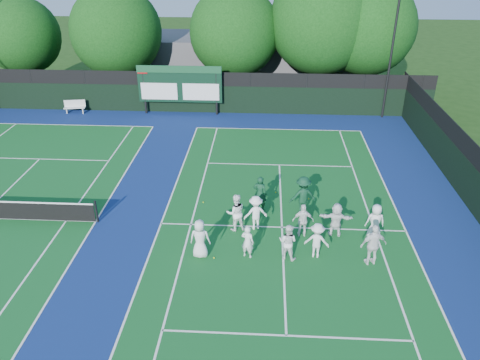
{
  "coord_description": "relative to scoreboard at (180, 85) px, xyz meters",
  "views": [
    {
      "loc": [
        -0.89,
        -16.63,
        11.69
      ],
      "look_at": [
        -2.0,
        3.0,
        1.3
      ],
      "focal_mm": 35.0,
      "sensor_mm": 36.0,
      "label": 1
    }
  ],
  "objects": [
    {
      "name": "tennis_ball_0",
      "position": [
        4.21,
        -17.01,
        -2.16
      ],
      "size": [
        0.07,
        0.07,
        0.07
      ],
      "primitive_type": "sphere",
      "color": "#B3CD18",
      "rests_on": "ground"
    },
    {
      "name": "tree_d",
      "position": [
        10.25,
        3.99,
        3.54
      ],
      "size": [
        7.72,
        7.72,
        9.79
      ],
      "color": "#32180E",
      "rests_on": "ground"
    },
    {
      "name": "tennis_ball_1",
      "position": [
        8.4,
        -11.99,
        -2.16
      ],
      "size": [
        0.07,
        0.07,
        0.07
      ],
      "primitive_type": "sphere",
      "color": "#B3CD18",
      "rests_on": "ground"
    },
    {
      "name": "coach_right",
      "position": [
        7.96,
        -13.32,
        -1.23
      ],
      "size": [
        1.37,
        0.99,
        1.91
      ],
      "primitive_type": "imported",
      "rotation": [
        0.0,
        0.0,
        3.38
      ],
      "color": "#0F3721",
      "rests_on": "ground"
    },
    {
      "name": "tree_e",
      "position": [
        13.68,
        3.99,
        3.19
      ],
      "size": [
        6.98,
        6.98,
        9.06
      ],
      "color": "#32180E",
      "rests_on": "ground"
    },
    {
      "name": "player_front_3",
      "position": [
        8.34,
        -16.61,
        -1.42
      ],
      "size": [
        1.09,
        0.75,
        1.55
      ],
      "primitive_type": "imported",
      "rotation": [
        0.0,
        0.0,
        2.95
      ],
      "color": "silver",
      "rests_on": "ground"
    },
    {
      "name": "player_back_3",
      "position": [
        9.3,
        -15.02,
        -1.41
      ],
      "size": [
        1.49,
        0.59,
        1.56
      ],
      "primitive_type": "imported",
      "rotation": [
        0.0,
        0.0,
        3.05
      ],
      "color": "white",
      "rests_on": "ground"
    },
    {
      "name": "tennis_ball_3",
      "position": [
        3.21,
        -12.63,
        -2.16
      ],
      "size": [
        0.07,
        0.07,
        0.07
      ],
      "primitive_type": "sphere",
      "color": "#B3CD18",
      "rests_on": "ground"
    },
    {
      "name": "light_pole_right",
      "position": [
        14.51,
        0.11,
        4.11
      ],
      "size": [
        1.2,
        0.3,
        10.12
      ],
      "color": "black",
      "rests_on": "ground"
    },
    {
      "name": "player_back_2",
      "position": [
        7.87,
        -15.17,
        -1.41
      ],
      "size": [
        0.92,
        0.4,
        1.56
      ],
      "primitive_type": "imported",
      "rotation": [
        0.0,
        0.0,
        3.16
      ],
      "color": "white",
      "rests_on": "ground"
    },
    {
      "name": "player_back_1",
      "position": [
        5.82,
        -14.7,
        -1.38
      ],
      "size": [
        1.17,
        0.86,
        1.62
      ],
      "primitive_type": "imported",
      "rotation": [
        0.0,
        0.0,
        3.42
      ],
      "color": "white",
      "rests_on": "ground"
    },
    {
      "name": "back_fence",
      "position": [
        1.01,
        0.41,
        -0.83
      ],
      "size": [
        34.0,
        0.08,
        3.0
      ],
      "color": "black",
      "rests_on": "ground"
    },
    {
      "name": "near_court",
      "position": [
        7.01,
        -14.59,
        -2.18
      ],
      "size": [
        11.05,
        23.85,
        0.01
      ],
      "color": "#11531F",
      "rests_on": "ground"
    },
    {
      "name": "player_front_0",
      "position": [
        3.65,
        -16.86,
        -1.34
      ],
      "size": [
        0.84,
        0.56,
        1.69
      ],
      "primitive_type": "imported",
      "rotation": [
        0.0,
        0.0,
        3.12
      ],
      "color": "silver",
      "rests_on": "ground"
    },
    {
      "name": "tree_b",
      "position": [
        -5.22,
        3.99,
        2.7
      ],
      "size": [
        6.9,
        6.9,
        8.52
      ],
      "color": "#32180E",
      "rests_on": "ground"
    },
    {
      "name": "tennis_ball_4",
      "position": [
        6.76,
        -11.43,
        -2.16
      ],
      "size": [
        0.07,
        0.07,
        0.07
      ],
      "primitive_type": "sphere",
      "color": "#B3CD18",
      "rests_on": "ground"
    },
    {
      "name": "scoreboard",
      "position": [
        0.0,
        0.0,
        0.0
      ],
      "size": [
        6.0,
        0.21,
        3.55
      ],
      "color": "black",
      "rests_on": "ground"
    },
    {
      "name": "clubhouse",
      "position": [
        5.01,
        8.41,
        -0.19
      ],
      "size": [
        18.0,
        6.0,
        4.0
      ],
      "primitive_type": "cube",
      "color": "#515155",
      "rests_on": "ground"
    },
    {
      "name": "player_front_1",
      "position": [
        5.55,
        -16.8,
        -1.46
      ],
      "size": [
        0.62,
        0.52,
        1.46
      ],
      "primitive_type": "imported",
      "rotation": [
        0.0,
        0.0,
        2.78
      ],
      "color": "white",
      "rests_on": "ground"
    },
    {
      "name": "player_front_2",
      "position": [
        7.17,
        -16.78,
        -1.41
      ],
      "size": [
        0.92,
        0.83,
        1.56
      ],
      "primitive_type": "imported",
      "rotation": [
        0.0,
        0.0,
        2.77
      ],
      "color": "white",
      "rests_on": "ground"
    },
    {
      "name": "ground",
      "position": [
        7.01,
        -15.59,
        -2.19
      ],
      "size": [
        120.0,
        120.0,
        0.0
      ],
      "primitive_type": "plane",
      "color": "#19390F",
      "rests_on": "ground"
    },
    {
      "name": "tree_a",
      "position": [
        -12.69,
        3.99,
        2.35
      ],
      "size": [
        5.85,
        5.85,
        7.62
      ],
      "color": "#32180E",
      "rests_on": "ground"
    },
    {
      "name": "player_back_0",
      "position": [
        4.95,
        -14.83,
        -1.32
      ],
      "size": [
        1.0,
        0.87,
        1.75
      ],
      "primitive_type": "imported",
      "rotation": [
        0.0,
        0.0,
        3.42
      ],
      "color": "white",
      "rests_on": "ground"
    },
    {
      "name": "player_front_4",
      "position": [
        10.49,
        -16.97,
        -1.29
      ],
      "size": [
        1.13,
        0.67,
        1.81
      ],
      "primitive_type": "imported",
      "rotation": [
        0.0,
        0.0,
        3.37
      ],
      "color": "white",
      "rests_on": "ground"
    },
    {
      "name": "bench",
      "position": [
        -7.8,
        -0.22,
        -1.68
      ],
      "size": [
        1.55,
        0.65,
        0.95
      ],
      "color": "silver",
      "rests_on": "ground"
    },
    {
      "name": "court_apron",
      "position": [
        1.01,
        -14.59,
        -2.19
      ],
      "size": [
        34.0,
        32.0,
        0.01
      ],
      "primitive_type": "cube",
      "color": "navy",
      "rests_on": "ground"
    },
    {
      "name": "coach_left",
      "position": [
        5.98,
        -13.12,
        -1.3
      ],
      "size": [
        0.74,
        0.59,
        1.78
      ],
      "primitive_type": "imported",
      "rotation": [
        0.0,
        0.0,
        2.86
      ],
      "color": "#0F3821",
      "rests_on": "ground"
    },
    {
      "name": "player_back_4",
      "position": [
        10.93,
        -15.16,
        -1.37
      ],
      "size": [
        0.81,
        0.54,
        1.64
      ],
      "primitive_type": "imported",
      "rotation": [
        0.0,
        0.0,
        3.16
      ],
      "color": "white",
      "rests_on": "ground"
    },
    {
      "name": "tree_c",
      "position": [
        3.82,
        3.99,
        2.78
      ],
      "size": [
        6.77,
        6.77,
        8.54
      ],
      "color": "#32180E",
      "rests_on": "ground"
    }
  ]
}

